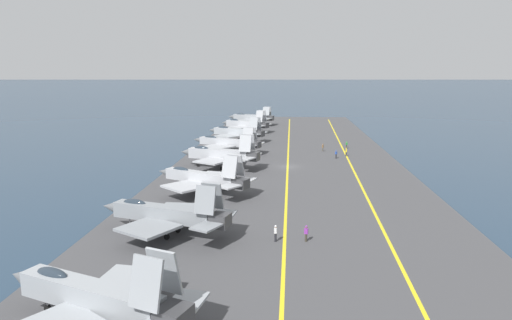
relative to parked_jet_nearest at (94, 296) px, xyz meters
name	(u,v)px	position (x,y,z in m)	size (l,w,h in m)	color
ground_plane	(288,169)	(56.10, -12.97, -2.76)	(2000.00, 2000.00, 0.00)	#23384C
carrier_deck	(288,168)	(56.10, -12.97, -2.56)	(192.50, 43.78, 0.40)	#424244
deck_stripe_foul_line	(352,168)	(56.10, -25.01, -2.35)	(173.25, 0.36, 0.01)	yellow
deck_stripe_centerline	(288,167)	(56.10, -12.97, -2.35)	(173.25, 0.36, 0.01)	yellow
parked_jet_nearest	(94,296)	(0.00, 0.00, 0.00)	(13.44, 16.07, 6.52)	#93999E
parked_jet_second	(166,214)	(18.44, 0.03, 0.10)	(12.33, 15.91, 6.23)	gray
parked_jet_third	(203,178)	(36.24, -0.63, -0.04)	(13.36, 16.09, 6.22)	#A8AAAF
parked_jet_fourth	(220,154)	(53.81, -0.51, 0.27)	(12.96, 15.70, 6.52)	#A8AAAF
parked_jet_fifth	(227,142)	(70.26, 0.48, -0.04)	(13.01, 16.93, 5.96)	#A8AAAF
parked_jet_sixth	(237,132)	(86.75, 0.35, 0.08)	(13.71, 16.04, 6.49)	#9EA3A8
parked_jet_seventh	(245,124)	(104.85, -0.06, 0.08)	(12.05, 15.55, 6.66)	#A8AAAF
parked_jet_eighth	(252,117)	(123.50, -0.31, 0.15)	(11.80, 15.93, 6.17)	#93999E
crew_purple_vest	(306,233)	(17.70, -15.23, -1.38)	(0.36, 0.44, 1.77)	#383328
crew_green_vest	(347,144)	(77.72, -26.48, -1.39)	(0.45, 0.39, 1.76)	#383328
crew_white_vest	(276,233)	(17.43, -12.01, -1.36)	(0.40, 0.30, 1.81)	#232328
crew_blue_vest	(336,154)	(65.14, -22.87, -1.38)	(0.45, 0.45, 1.77)	#232328
crew_yellow_vest	(346,152)	(67.83, -25.23, -1.36)	(0.39, 0.27, 1.81)	#232328
crew_brown_vest	(323,147)	(73.61, -20.71, -1.40)	(0.45, 0.38, 1.74)	#4C473D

